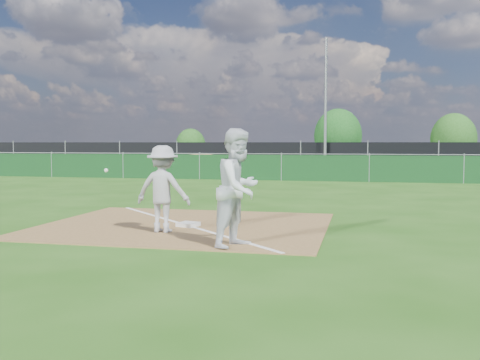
{
  "coord_description": "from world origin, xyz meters",
  "views": [
    {
      "loc": [
        3.67,
        -9.77,
        1.77
      ],
      "look_at": [
        1.21,
        1.0,
        1.0
      ],
      "focal_mm": 40.0,
      "sensor_mm": 36.0,
      "label": 1
    }
  ],
  "objects_px": {
    "play_at_first": "(163,189)",
    "car_left": "(233,157)",
    "runner": "(239,188)",
    "car_right": "(370,159)",
    "car_mid": "(304,158)",
    "tree_right": "(453,139)",
    "tree_mid": "(338,136)",
    "light_pole": "(326,105)",
    "tree_left": "(191,146)",
    "first_base": "(188,224)"
  },
  "relations": [
    {
      "from": "play_at_first",
      "to": "car_left",
      "type": "bearing_deg",
      "value": 100.8
    },
    {
      "from": "runner",
      "to": "car_right",
      "type": "xyz_separation_m",
      "value": [
        2.56,
        29.02,
        -0.35
      ]
    },
    {
      "from": "car_mid",
      "to": "tree_right",
      "type": "xyz_separation_m",
      "value": [
        10.83,
        6.04,
        1.37
      ]
    },
    {
      "from": "car_mid",
      "to": "car_right",
      "type": "height_order",
      "value": "car_mid"
    },
    {
      "from": "play_at_first",
      "to": "car_mid",
      "type": "relative_size",
      "value": 0.43
    },
    {
      "from": "tree_right",
      "to": "runner",
      "type": "bearing_deg",
      "value": -104.21
    },
    {
      "from": "tree_right",
      "to": "tree_mid",
      "type": "bearing_deg",
      "value": -179.62
    },
    {
      "from": "light_pole",
      "to": "car_left",
      "type": "distance_m",
      "value": 9.13
    },
    {
      "from": "car_mid",
      "to": "tree_right",
      "type": "relative_size",
      "value": 1.05
    },
    {
      "from": "runner",
      "to": "tree_right",
      "type": "height_order",
      "value": "tree_right"
    },
    {
      "from": "light_pole",
      "to": "runner",
      "type": "bearing_deg",
      "value": -89.64
    },
    {
      "from": "car_mid",
      "to": "tree_right",
      "type": "bearing_deg",
      "value": -59.78
    },
    {
      "from": "runner",
      "to": "play_at_first",
      "type": "bearing_deg",
      "value": 81.42
    },
    {
      "from": "play_at_first",
      "to": "car_left",
      "type": "height_order",
      "value": "play_at_first"
    },
    {
      "from": "runner",
      "to": "car_right",
      "type": "bearing_deg",
      "value": 17.16
    },
    {
      "from": "car_left",
      "to": "tree_left",
      "type": "relative_size",
      "value": 1.41
    },
    {
      "from": "first_base",
      "to": "car_left",
      "type": "distance_m",
      "value": 27.44
    },
    {
      "from": "play_at_first",
      "to": "tree_left",
      "type": "relative_size",
      "value": 0.62
    },
    {
      "from": "light_pole",
      "to": "car_mid",
      "type": "relative_size",
      "value": 1.89
    },
    {
      "from": "tree_left",
      "to": "runner",
      "type": "bearing_deg",
      "value": -70.56
    },
    {
      "from": "car_right",
      "to": "tree_right",
      "type": "xyz_separation_m",
      "value": [
        6.3,
        5.94,
        1.42
      ]
    },
    {
      "from": "light_pole",
      "to": "tree_left",
      "type": "distance_m",
      "value": 15.87
    },
    {
      "from": "play_at_first",
      "to": "tree_right",
      "type": "height_order",
      "value": "tree_right"
    },
    {
      "from": "runner",
      "to": "car_left",
      "type": "bearing_deg",
      "value": 35.99
    },
    {
      "from": "first_base",
      "to": "car_left",
      "type": "bearing_deg",
      "value": 101.63
    },
    {
      "from": "car_mid",
      "to": "tree_right",
      "type": "distance_m",
      "value": 12.47
    },
    {
      "from": "runner",
      "to": "tree_mid",
      "type": "relative_size",
      "value": 0.45
    },
    {
      "from": "light_pole",
      "to": "tree_left",
      "type": "xyz_separation_m",
      "value": [
        -11.84,
        10.27,
        -2.48
      ]
    },
    {
      "from": "first_base",
      "to": "car_left",
      "type": "relative_size",
      "value": 0.09
    },
    {
      "from": "car_left",
      "to": "car_mid",
      "type": "distance_m",
      "value": 5.07
    },
    {
      "from": "first_base",
      "to": "runner",
      "type": "height_order",
      "value": "runner"
    },
    {
      "from": "light_pole",
      "to": "play_at_first",
      "type": "distance_m",
      "value": 22.92
    },
    {
      "from": "play_at_first",
      "to": "tree_mid",
      "type": "relative_size",
      "value": 0.41
    },
    {
      "from": "first_base",
      "to": "car_left",
      "type": "height_order",
      "value": "car_left"
    },
    {
      "from": "car_right",
      "to": "car_mid",
      "type": "bearing_deg",
      "value": 109.38
    },
    {
      "from": "car_right",
      "to": "tree_mid",
      "type": "bearing_deg",
      "value": 40.71
    },
    {
      "from": "first_base",
      "to": "play_at_first",
      "type": "relative_size",
      "value": 0.21
    },
    {
      "from": "first_base",
      "to": "tree_mid",
      "type": "xyz_separation_m",
      "value": [
        1.63,
        33.06,
        2.26
      ]
    },
    {
      "from": "tree_mid",
      "to": "tree_right",
      "type": "bearing_deg",
      "value": 0.38
    },
    {
      "from": "play_at_first",
      "to": "car_mid",
      "type": "height_order",
      "value": "play_at_first"
    },
    {
      "from": "car_left",
      "to": "tree_mid",
      "type": "relative_size",
      "value": 0.93
    },
    {
      "from": "first_base",
      "to": "tree_left",
      "type": "bearing_deg",
      "value": 108.05
    },
    {
      "from": "light_pole",
      "to": "tree_mid",
      "type": "xyz_separation_m",
      "value": [
        0.26,
        11.19,
        -1.68
      ]
    },
    {
      "from": "tree_mid",
      "to": "car_right",
      "type": "bearing_deg",
      "value": -67.41
    },
    {
      "from": "car_mid",
      "to": "tree_mid",
      "type": "relative_size",
      "value": 0.94
    },
    {
      "from": "tree_left",
      "to": "light_pole",
      "type": "bearing_deg",
      "value": -40.93
    },
    {
      "from": "car_mid",
      "to": "car_right",
      "type": "distance_m",
      "value": 4.54
    },
    {
      "from": "light_pole",
      "to": "tree_right",
      "type": "xyz_separation_m",
      "value": [
        9.0,
        11.25,
        -1.92
      ]
    },
    {
      "from": "runner",
      "to": "first_base",
      "type": "bearing_deg",
      "value": 61.7
    },
    {
      "from": "first_base",
      "to": "play_at_first",
      "type": "xyz_separation_m",
      "value": [
        -0.25,
        -0.79,
        0.81
      ]
    }
  ]
}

